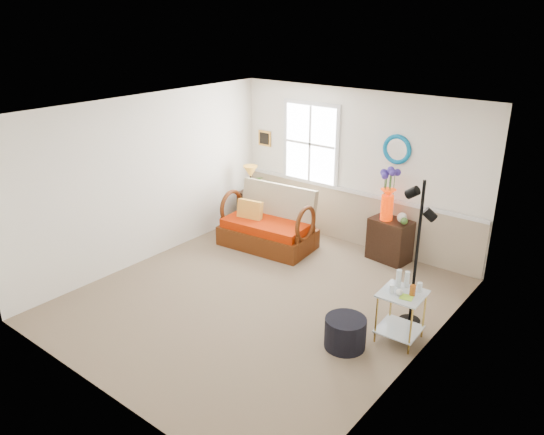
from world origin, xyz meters
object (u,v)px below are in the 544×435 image
Objects in this scene: loveseat at (268,218)px; floor_lamp at (417,255)px; ottoman at (345,333)px; cabinet at (390,240)px; lamp_stand at (251,208)px; side_table at (400,316)px.

floor_lamp is (2.91, -0.71, 0.45)m from loveseat.
floor_lamp is at bearing 69.02° from ottoman.
ottoman is at bearing -39.20° from loveseat.
ottoman is at bearing -67.67° from cabinet.
side_table is (3.81, -1.70, -0.01)m from lamp_stand.
side_table is 0.70m from ottoman.
floor_lamp reaches higher than ottoman.
lamp_stand is at bearing 165.22° from floor_lamp.
ottoman is (-0.38, -0.98, -0.76)m from floor_lamp.
loveseat is 1.02m from lamp_stand.
floor_lamp is (-0.06, 0.45, 0.63)m from side_table.
side_table is 0.34× the size of floor_lamp.
floor_lamp reaches higher than cabinet.
loveseat is at bearing -149.71° from cabinet.
ottoman is at bearing -107.24° from floor_lamp.
floor_lamp reaches higher than loveseat.
side_table is at bearing -53.23° from cabinet.
lamp_stand is 1.34× the size of ottoman.
side_table is (2.97, -1.15, -0.18)m from loveseat.
loveseat is 2.25× the size of cabinet.
cabinet is at bearing 105.35° from ottoman.
lamp_stand is (-0.84, 0.55, -0.17)m from loveseat.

